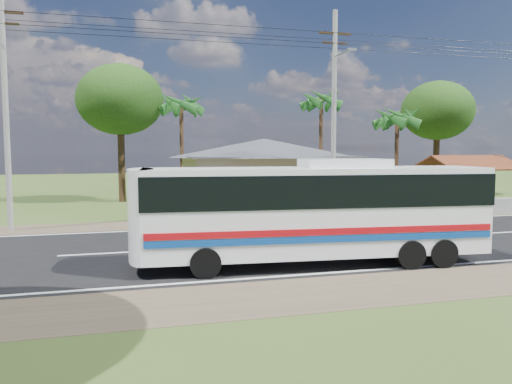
# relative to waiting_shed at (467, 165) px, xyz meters

# --- Properties ---
(ground) EXTENTS (120.00, 120.00, 0.00)m
(ground) POSITION_rel_waiting_shed_xyz_m (-13.00, -8.50, -2.73)
(ground) COLOR #34491A
(ground) RESTS_ON ground
(road) EXTENTS (120.00, 16.00, 0.03)m
(road) POSITION_rel_waiting_shed_xyz_m (-13.00, -8.50, -2.72)
(road) COLOR black
(road) RESTS_ON ground
(house) EXTENTS (12.40, 10.00, 5.00)m
(house) POSITION_rel_waiting_shed_xyz_m (-12.00, 4.50, -0.09)
(house) COLOR tan
(house) RESTS_ON ground
(waiting_shed) EXTENTS (5.20, 4.48, 3.35)m
(waiting_shed) POSITION_rel_waiting_shed_xyz_m (0.00, 0.00, 0.00)
(waiting_shed) COLOR #332212
(waiting_shed) RESTS_ON ground
(concrete_barrier) EXTENTS (7.00, 0.30, 0.90)m
(concrete_barrier) POSITION_rel_waiting_shed_xyz_m (-1.00, -2.90, -2.28)
(concrete_barrier) COLOR #9E9E99
(concrete_barrier) RESTS_ON ground
(utility_poles) EXTENTS (32.80, 2.22, 11.00)m
(utility_poles) POSITION_rel_waiting_shed_xyz_m (-10.33, -2.01, 3.04)
(utility_poles) COLOR #9E9E99
(utility_poles) RESTS_ON ground
(palm_near) EXTENTS (2.80, 2.80, 6.70)m
(palm_near) POSITION_rel_waiting_shed_xyz_m (-3.50, 2.50, 2.98)
(palm_near) COLOR #47301E
(palm_near) RESTS_ON ground
(palm_mid) EXTENTS (2.80, 2.80, 8.20)m
(palm_mid) POSITION_rel_waiting_shed_xyz_m (-7.00, 7.00, 4.43)
(palm_mid) COLOR #47301E
(palm_mid) RESTS_ON ground
(palm_far) EXTENTS (2.80, 2.80, 7.70)m
(palm_far) POSITION_rel_waiting_shed_xyz_m (-17.00, 7.50, 3.95)
(palm_far) COLOR #47301E
(palm_far) RESTS_ON ground
(tree_behind_house) EXTENTS (6.00, 6.00, 9.61)m
(tree_behind_house) POSITION_rel_waiting_shed_xyz_m (-21.00, 9.50, 4.39)
(tree_behind_house) COLOR #47301E
(tree_behind_house) RESTS_ON ground
(tree_behind_shed) EXTENTS (5.60, 5.60, 9.02)m
(tree_behind_shed) POSITION_rel_waiting_shed_xyz_m (3.00, 7.50, 3.95)
(tree_behind_shed) COLOR #47301E
(tree_behind_shed) RESTS_ON ground
(coach_bus) EXTENTS (11.18, 3.27, 3.42)m
(coach_bus) POSITION_rel_waiting_shed_xyz_m (-15.00, -12.04, -0.77)
(coach_bus) COLOR white
(coach_bus) RESTS_ON ground
(motorcycle) EXTENTS (1.96, 1.05, 0.98)m
(motorcycle) POSITION_rel_waiting_shed_xyz_m (-3.62, -1.46, -2.24)
(motorcycle) COLOR black
(motorcycle) RESTS_ON ground
(person) EXTENTS (0.75, 0.59, 1.80)m
(person) POSITION_rel_waiting_shed_xyz_m (-1.73, -3.32, -1.83)
(person) COLOR navy
(person) RESTS_ON ground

